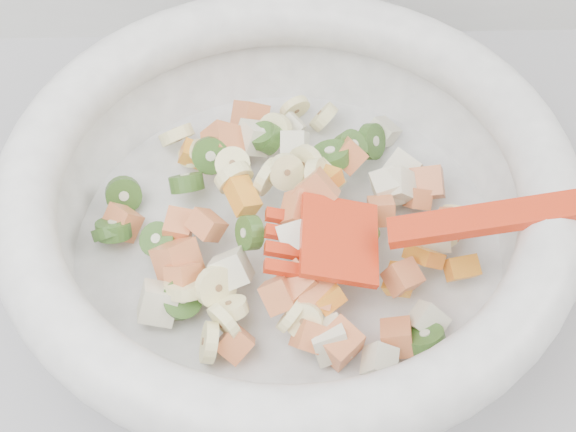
{
  "coord_description": "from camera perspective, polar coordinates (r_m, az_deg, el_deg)",
  "views": [
    {
      "loc": [
        -0.01,
        1.11,
        1.41
      ],
      "look_at": [
        0.0,
        1.48,
        0.95
      ],
      "focal_mm": 55.0,
      "sensor_mm": 36.0,
      "label": 1
    }
  ],
  "objects": [
    {
      "name": "mixing_bowl",
      "position": [
        0.59,
        0.03,
        0.64
      ],
      "size": [
        0.44,
        0.38,
        0.13
      ],
      "color": "white",
      "rests_on": "counter"
    }
  ]
}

